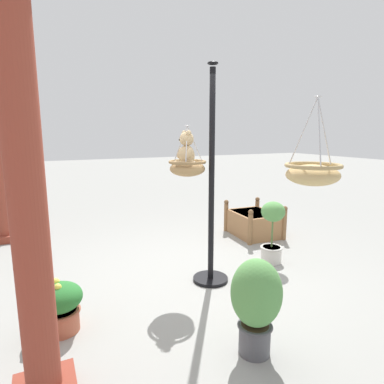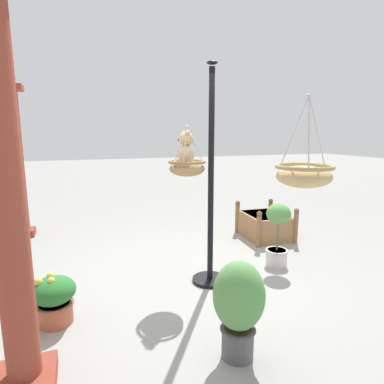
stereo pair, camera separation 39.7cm
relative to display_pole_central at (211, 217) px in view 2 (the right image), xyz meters
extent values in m
plane|color=gray|center=(0.19, 0.13, -0.84)|extent=(40.00, 40.00, 0.00)
cylinder|color=black|center=(0.00, 0.00, 0.45)|extent=(0.07, 0.07, 2.58)
cylinder|color=black|center=(0.00, 0.00, -0.82)|extent=(0.44, 0.44, 0.04)
torus|color=black|center=(0.00, 0.00, 1.78)|extent=(0.12, 0.12, 0.02)
ellipsoid|color=#A37F51|center=(0.15, 0.25, 0.58)|extent=(0.43, 0.43, 0.18)
torus|color=olive|center=(0.15, 0.25, 0.66)|extent=(0.45, 0.45, 0.04)
ellipsoid|color=silver|center=(0.15, 0.25, 0.60)|extent=(0.37, 0.37, 0.15)
cylinder|color=#B7B7BC|center=(0.23, 0.30, 0.88)|extent=(0.18, 0.11, 0.43)
cylinder|color=#B7B7BC|center=(0.07, 0.30, 0.88)|extent=(0.18, 0.11, 0.43)
cylinder|color=#B7B7BC|center=(0.15, 0.15, 0.88)|extent=(0.01, 0.21, 0.43)
torus|color=#B7B7BC|center=(0.15, 0.25, 1.09)|extent=(0.06, 0.06, 0.01)
ellipsoid|color=tan|center=(0.15, 0.26, 0.74)|extent=(0.22, 0.19, 0.26)
sphere|color=tan|center=(0.15, 0.26, 0.94)|extent=(0.17, 0.17, 0.17)
ellipsoid|color=#D9B683|center=(0.15, 0.32, 0.92)|extent=(0.08, 0.06, 0.05)
sphere|color=black|center=(0.15, 0.35, 0.93)|extent=(0.02, 0.02, 0.02)
sphere|color=tan|center=(0.09, 0.26, 1.00)|extent=(0.06, 0.06, 0.06)
sphere|color=tan|center=(0.21, 0.26, 1.00)|extent=(0.06, 0.06, 0.06)
ellipsoid|color=tan|center=(0.04, 0.29, 0.77)|extent=(0.07, 0.13, 0.16)
ellipsoid|color=tan|center=(0.26, 0.29, 0.77)|extent=(0.07, 0.13, 0.16)
ellipsoid|color=tan|center=(0.09, 0.35, 0.64)|extent=(0.08, 0.15, 0.08)
ellipsoid|color=tan|center=(0.21, 0.35, 0.64)|extent=(0.08, 0.15, 0.08)
ellipsoid|color=tan|center=(-1.25, -0.33, 0.64)|extent=(0.47, 0.47, 0.19)
torus|color=tan|center=(-1.25, -0.33, 0.72)|extent=(0.49, 0.49, 0.04)
cylinder|color=#B7B7BC|center=(-1.16, -0.27, 1.02)|extent=(0.20, 0.12, 0.59)
cylinder|color=#B7B7BC|center=(-1.35, -0.27, 1.02)|extent=(0.20, 0.12, 0.59)
cylinder|color=#B7B7BC|center=(-1.25, -0.44, 1.02)|extent=(0.01, 0.23, 0.59)
torus|color=#B7B7BC|center=(-1.25, -0.33, 1.31)|extent=(0.06, 0.06, 0.01)
cylinder|color=brown|center=(-1.15, 1.94, 0.55)|extent=(0.23, 0.23, 2.78)
cube|color=brown|center=(-1.15, 1.94, -0.78)|extent=(0.42, 0.42, 0.12)
cylinder|color=brown|center=(2.83, 2.47, 0.44)|extent=(0.19, 0.19, 2.55)
cube|color=brown|center=(2.83, 2.47, -0.78)|extent=(0.34, 0.34, 0.12)
cube|color=brown|center=(2.83, 2.47, 1.76)|extent=(0.36, 0.36, 0.10)
cube|color=#9E7047|center=(1.29, -1.60, -0.62)|extent=(0.89, 0.74, 0.43)
cube|color=#382819|center=(1.29, -1.60, -0.44)|extent=(0.78, 0.65, 0.06)
cylinder|color=brown|center=(0.88, -1.23, -0.57)|extent=(0.08, 0.08, 0.53)
cylinder|color=brown|center=(1.73, -1.28, -0.57)|extent=(0.08, 0.08, 0.53)
cylinder|color=brown|center=(0.84, -1.92, -0.57)|extent=(0.08, 0.08, 0.53)
cylinder|color=brown|center=(1.69, -1.97, -0.57)|extent=(0.08, 0.08, 0.53)
sphere|color=brown|center=(0.88, -1.23, -0.28)|extent=(0.09, 0.09, 0.09)
sphere|color=brown|center=(1.73, -1.28, -0.28)|extent=(0.09, 0.09, 0.09)
sphere|color=brown|center=(0.84, -1.92, -0.28)|extent=(0.09, 0.09, 0.09)
sphere|color=brown|center=(1.69, -1.97, -0.28)|extent=(0.09, 0.09, 0.09)
cylinder|color=#AD563D|center=(-0.33, 1.78, -0.73)|extent=(0.33, 0.33, 0.21)
torus|color=#9C4E37|center=(-0.33, 1.78, -0.64)|extent=(0.36, 0.36, 0.03)
cylinder|color=#382819|center=(-0.33, 1.78, -0.64)|extent=(0.29, 0.29, 0.03)
ellipsoid|color=#28702D|center=(-0.33, 1.78, -0.50)|extent=(0.42, 0.42, 0.26)
sphere|color=#E5DB4C|center=(-0.26, 1.80, -0.37)|extent=(0.07, 0.07, 0.07)
sphere|color=#E5DB4C|center=(-0.35, 1.91, -0.38)|extent=(0.08, 0.08, 0.08)
sphere|color=#E5DB4C|center=(-0.38, 1.79, -0.37)|extent=(0.07, 0.07, 0.07)
cylinder|color=#4C4C51|center=(-1.37, 0.32, -0.71)|extent=(0.27, 0.27, 0.26)
torus|color=#444449|center=(-1.37, 0.32, -0.59)|extent=(0.30, 0.30, 0.03)
cylinder|color=#382819|center=(-1.37, 0.32, -0.59)|extent=(0.23, 0.23, 0.03)
ellipsoid|color=#56934C|center=(-1.37, 0.32, -0.29)|extent=(0.42, 0.42, 0.58)
cylinder|color=beige|center=(0.14, -1.07, -0.72)|extent=(0.29, 0.29, 0.23)
torus|color=#BCB7AE|center=(0.14, -1.07, -0.62)|extent=(0.32, 0.32, 0.03)
cylinder|color=#382819|center=(0.14, -1.07, -0.62)|extent=(0.25, 0.25, 0.03)
cylinder|color=#4C6B38|center=(0.14, -1.07, -0.41)|extent=(0.02, 0.02, 0.39)
ellipsoid|color=#56934C|center=(0.14, -1.07, -0.09)|extent=(0.33, 0.33, 0.28)
camera|label=1|loc=(-3.36, 1.86, 1.01)|focal=30.20mm
camera|label=2|loc=(-3.51, 1.49, 1.01)|focal=30.20mm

